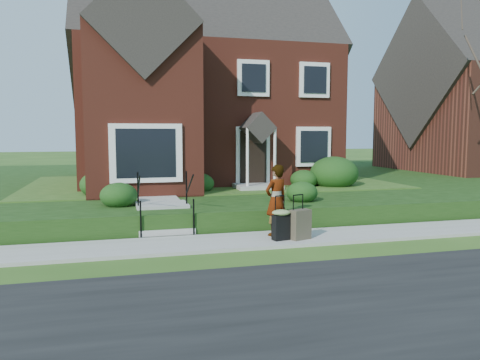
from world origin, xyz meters
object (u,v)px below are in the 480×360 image
object	(u,v)px
front_steps	(164,213)
woman	(276,200)
suitcase_black	(281,223)
suitcase_olive	(300,224)

from	to	relation	value
front_steps	woman	distance (m)	3.11
woman	front_steps	bearing A→B (deg)	-52.31
woman	suitcase_black	world-z (taller)	woman
suitcase_black	front_steps	bearing A→B (deg)	128.17
woman	suitcase_black	bearing A→B (deg)	63.16
suitcase_olive	woman	bearing A→B (deg)	108.05
front_steps	suitcase_black	world-z (taller)	front_steps
front_steps	suitcase_olive	xyz separation A→B (m)	(3.03, -2.15, -0.04)
woman	suitcase_black	xyz separation A→B (m)	(-0.06, -0.52, -0.47)
suitcase_olive	suitcase_black	bearing A→B (deg)	157.01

